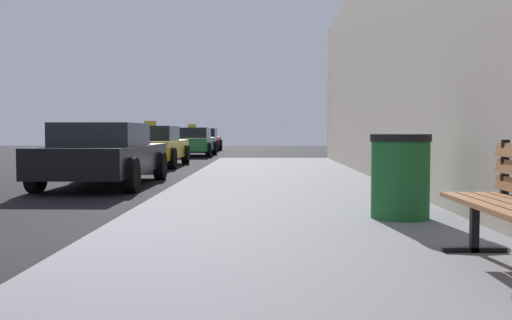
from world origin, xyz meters
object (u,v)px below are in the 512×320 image
Objects in this scene: car_yellow at (151,146)px; car_red at (203,140)px; car_black at (104,154)px; car_green at (193,142)px; trash_bin at (400,176)px.

car_yellow is 14.52m from car_red.
car_black is 14.41m from car_green.
car_green is at bearing 103.57° from trash_bin.
car_yellow is 7.86m from car_green.
car_black is 6.56m from car_yellow.
car_black is 21.08m from car_red.
car_green is at bearing 87.78° from car_yellow.
trash_bin is 20.39m from car_green.
car_green is (-0.02, 14.41, 0.00)m from car_black.
car_green is (-4.78, 19.82, 0.03)m from trash_bin.
car_red is at bearing 100.77° from trash_bin.
trash_bin is 7.21m from car_black.
car_red is (-0.25, 6.66, -0.00)m from car_green.
car_black is (-4.76, 5.41, 0.03)m from trash_bin.
car_red is (0.05, 14.52, -0.00)m from car_yellow.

